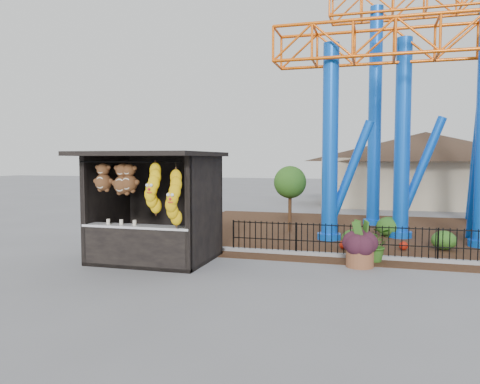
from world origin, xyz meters
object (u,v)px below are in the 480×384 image
(prize_booth, at_px, (151,208))
(roller_coaster, at_px, (434,65))
(terracotta_planter, at_px, (360,257))
(potted_plant, at_px, (376,244))

(prize_booth, distance_m, roller_coaster, 11.97)
(prize_booth, xyz_separation_m, terracotta_planter, (5.68, 1.02, -1.27))
(prize_booth, xyz_separation_m, roller_coaster, (8.09, 7.34, 4.90))
(prize_booth, distance_m, terracotta_planter, 5.91)
(terracotta_planter, bearing_deg, roller_coaster, 69.16)
(terracotta_planter, relative_size, potted_plant, 0.74)
(prize_booth, height_order, potted_plant, prize_booth)
(prize_booth, relative_size, terracotta_planter, 4.72)
(terracotta_planter, bearing_deg, potted_plant, 62.83)
(roller_coaster, xyz_separation_m, potted_plant, (-2.00, -5.53, -5.94))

